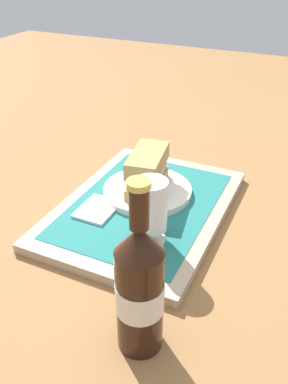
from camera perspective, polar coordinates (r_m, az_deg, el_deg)
name	(u,v)px	position (r m, az deg, el deg)	size (l,w,h in m)	color
ground_plane	(144,212)	(0.86, 0.00, -2.84)	(3.00, 3.00, 0.00)	olive
tray	(144,208)	(0.85, 0.00, -2.29)	(0.44, 0.32, 0.02)	tan
placemat	(144,204)	(0.84, 0.00, -1.69)	(0.38, 0.27, 0.00)	#1E6B66
plate	(147,190)	(0.87, 0.48, 0.21)	(0.19, 0.19, 0.01)	silver
sandwich	(147,171)	(0.85, 0.44, 2.98)	(0.14, 0.09, 0.08)	tan
beer_glass	(151,210)	(0.71, 0.92, -2.55)	(0.06, 0.06, 0.12)	silver
napkin_folded	(98,209)	(0.83, -6.54, -2.41)	(0.09, 0.07, 0.01)	white
beer_bottle	(140,288)	(0.54, -0.61, -13.38)	(0.07, 0.07, 0.27)	black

